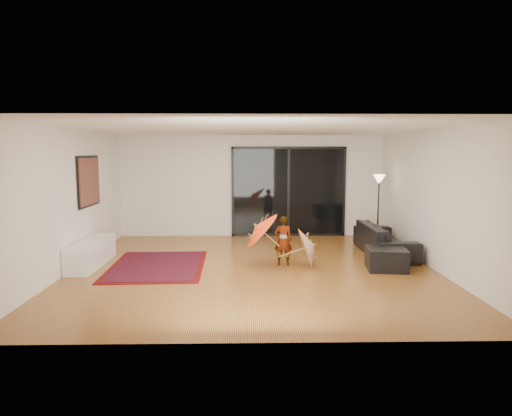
{
  "coord_description": "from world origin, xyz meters",
  "views": [
    {
      "loc": [
        -0.13,
        -8.71,
        2.28
      ],
      "look_at": [
        0.07,
        0.75,
        1.1
      ],
      "focal_mm": 32.0,
      "sensor_mm": 36.0,
      "label": 1
    }
  ],
  "objects_px": {
    "media_console": "(91,253)",
    "child": "(283,241)",
    "ottoman": "(386,259)",
    "sofa": "(385,239)"
  },
  "relations": [
    {
      "from": "ottoman",
      "to": "child",
      "type": "distance_m",
      "value": 2.04
    },
    {
      "from": "ottoman",
      "to": "sofa",
      "type": "bearing_deg",
      "value": 74.74
    },
    {
      "from": "media_console",
      "to": "child",
      "type": "xyz_separation_m",
      "value": [
        3.85,
        -0.06,
        0.25
      ]
    },
    {
      "from": "media_console",
      "to": "sofa",
      "type": "relative_size",
      "value": 0.8
    },
    {
      "from": "media_console",
      "to": "child",
      "type": "distance_m",
      "value": 3.86
    },
    {
      "from": "media_console",
      "to": "ottoman",
      "type": "bearing_deg",
      "value": -3.84
    },
    {
      "from": "media_console",
      "to": "child",
      "type": "relative_size",
      "value": 1.81
    },
    {
      "from": "media_console",
      "to": "sofa",
      "type": "distance_m",
      "value": 6.27
    },
    {
      "from": "child",
      "to": "media_console",
      "type": "bearing_deg",
      "value": 2.61
    },
    {
      "from": "ottoman",
      "to": "child",
      "type": "relative_size",
      "value": 0.73
    }
  ]
}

